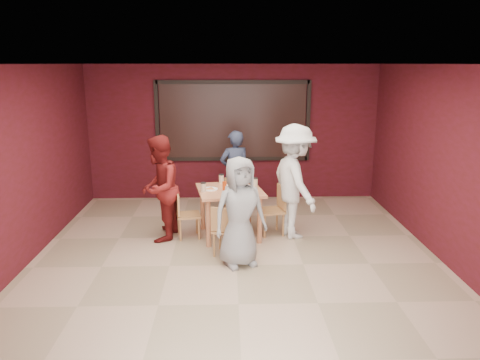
{
  "coord_description": "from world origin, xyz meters",
  "views": [
    {
      "loc": [
        -0.12,
        -6.2,
        2.81
      ],
      "look_at": [
        0.08,
        1.18,
        0.96
      ],
      "focal_mm": 35.0,
      "sensor_mm": 36.0,
      "label": 1
    }
  ],
  "objects_px": {
    "chair_back": "(234,198)",
    "diner_front": "(240,212)",
    "diner_back": "(235,172)",
    "diner_right": "(295,182)",
    "chair_front": "(225,228)",
    "diner_left": "(159,188)",
    "chair_right": "(275,207)",
    "dining_table": "(230,195)",
    "chair_left": "(184,212)"
  },
  "relations": [
    {
      "from": "chair_back",
      "to": "chair_right",
      "type": "distance_m",
      "value": 0.91
    },
    {
      "from": "chair_front",
      "to": "chair_back",
      "type": "height_order",
      "value": "chair_back"
    },
    {
      "from": "diner_right",
      "to": "chair_left",
      "type": "bearing_deg",
      "value": 73.07
    },
    {
      "from": "chair_front",
      "to": "diner_back",
      "type": "bearing_deg",
      "value": 85.2
    },
    {
      "from": "dining_table",
      "to": "chair_left",
      "type": "relative_size",
      "value": 1.52
    },
    {
      "from": "dining_table",
      "to": "diner_front",
      "type": "relative_size",
      "value": 0.75
    },
    {
      "from": "dining_table",
      "to": "chair_left",
      "type": "bearing_deg",
      "value": -176.08
    },
    {
      "from": "chair_left",
      "to": "diner_right",
      "type": "bearing_deg",
      "value": 0.62
    },
    {
      "from": "diner_left",
      "to": "diner_right",
      "type": "height_order",
      "value": "diner_right"
    },
    {
      "from": "dining_table",
      "to": "diner_front",
      "type": "bearing_deg",
      "value": -83.41
    },
    {
      "from": "diner_back",
      "to": "diner_right",
      "type": "xyz_separation_m",
      "value": [
        0.96,
        -1.29,
        0.14
      ]
    },
    {
      "from": "diner_back",
      "to": "chair_front",
      "type": "bearing_deg",
      "value": 68.73
    },
    {
      "from": "chair_back",
      "to": "diner_right",
      "type": "bearing_deg",
      "value": -36.32
    },
    {
      "from": "chair_back",
      "to": "diner_back",
      "type": "distance_m",
      "value": 0.67
    },
    {
      "from": "dining_table",
      "to": "diner_right",
      "type": "xyz_separation_m",
      "value": [
        1.06,
        -0.03,
        0.23
      ]
    },
    {
      "from": "diner_back",
      "to": "dining_table",
      "type": "bearing_deg",
      "value": 68.86
    },
    {
      "from": "chair_front",
      "to": "chair_back",
      "type": "relative_size",
      "value": 0.97
    },
    {
      "from": "chair_back",
      "to": "diner_front",
      "type": "bearing_deg",
      "value": -88.45
    },
    {
      "from": "diner_right",
      "to": "chair_back",
      "type": "bearing_deg",
      "value": 36.13
    },
    {
      "from": "chair_left",
      "to": "diner_back",
      "type": "relative_size",
      "value": 0.48
    },
    {
      "from": "chair_back",
      "to": "chair_left",
      "type": "relative_size",
      "value": 1.04
    },
    {
      "from": "chair_front",
      "to": "chair_right",
      "type": "bearing_deg",
      "value": 47.64
    },
    {
      "from": "chair_back",
      "to": "diner_front",
      "type": "distance_m",
      "value": 1.86
    },
    {
      "from": "dining_table",
      "to": "diner_back",
      "type": "distance_m",
      "value": 1.27
    },
    {
      "from": "chair_front",
      "to": "diner_left",
      "type": "xyz_separation_m",
      "value": [
        -1.06,
        0.74,
        0.41
      ]
    },
    {
      "from": "dining_table",
      "to": "diner_left",
      "type": "bearing_deg",
      "value": -175.55
    },
    {
      "from": "chair_back",
      "to": "chair_left",
      "type": "height_order",
      "value": "chair_back"
    },
    {
      "from": "diner_back",
      "to": "chair_back",
      "type": "bearing_deg",
      "value": 71.47
    },
    {
      "from": "chair_back",
      "to": "diner_back",
      "type": "bearing_deg",
      "value": 87.94
    },
    {
      "from": "diner_front",
      "to": "diner_right",
      "type": "xyz_separation_m",
      "value": [
        0.93,
        1.11,
        0.15
      ]
    },
    {
      "from": "chair_right",
      "to": "diner_front",
      "type": "height_order",
      "value": "diner_front"
    },
    {
      "from": "chair_right",
      "to": "chair_front",
      "type": "bearing_deg",
      "value": -132.36
    },
    {
      "from": "chair_left",
      "to": "diner_back",
      "type": "bearing_deg",
      "value": 57.04
    },
    {
      "from": "diner_left",
      "to": "diner_front",
      "type": "bearing_deg",
      "value": 57.73
    },
    {
      "from": "dining_table",
      "to": "diner_left",
      "type": "relative_size",
      "value": 0.69
    },
    {
      "from": "chair_back",
      "to": "diner_front",
      "type": "xyz_separation_m",
      "value": [
        0.05,
        -1.83,
        0.33
      ]
    },
    {
      "from": "chair_front",
      "to": "diner_left",
      "type": "distance_m",
      "value": 1.36
    },
    {
      "from": "diner_left",
      "to": "diner_right",
      "type": "distance_m",
      "value": 2.2
    },
    {
      "from": "chair_left",
      "to": "chair_right",
      "type": "distance_m",
      "value": 1.52
    },
    {
      "from": "chair_front",
      "to": "chair_back",
      "type": "distance_m",
      "value": 1.52
    },
    {
      "from": "dining_table",
      "to": "chair_right",
      "type": "bearing_deg",
      "value": 6.42
    },
    {
      "from": "chair_right",
      "to": "diner_back",
      "type": "xyz_separation_m",
      "value": [
        -0.66,
        1.18,
        0.33
      ]
    },
    {
      "from": "diner_right",
      "to": "diner_front",
      "type": "bearing_deg",
      "value": 122.56
    },
    {
      "from": "chair_right",
      "to": "dining_table",
      "type": "bearing_deg",
      "value": -173.58
    },
    {
      "from": "chair_left",
      "to": "diner_left",
      "type": "bearing_deg",
      "value": -174.53
    },
    {
      "from": "diner_front",
      "to": "diner_right",
      "type": "relative_size",
      "value": 0.84
    },
    {
      "from": "chair_right",
      "to": "diner_back",
      "type": "height_order",
      "value": "diner_back"
    },
    {
      "from": "dining_table",
      "to": "chair_left",
      "type": "xyz_separation_m",
      "value": [
        -0.75,
        -0.05,
        -0.27
      ]
    },
    {
      "from": "diner_left",
      "to": "diner_right",
      "type": "relative_size",
      "value": 0.91
    },
    {
      "from": "chair_front",
      "to": "diner_back",
      "type": "height_order",
      "value": "diner_back"
    }
  ]
}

